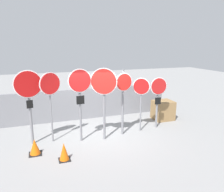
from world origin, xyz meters
The scene contains 12 objects.
ground_plane centered at (0.00, 0.00, 0.00)m, with size 40.00×40.00×0.00m, color gray.
fence_back centered at (0.00, 2.17, 0.71)m, with size 7.93×0.12×1.43m.
stop_sign_0 centered at (-2.43, 0.11, 1.85)m, with size 0.93×0.20×2.62m.
stop_sign_1 centered at (-1.73, 0.08, 1.96)m, with size 0.72×0.37×2.56m.
stop_sign_2 centered at (-0.77, -0.20, 1.88)m, with size 0.82×0.16×2.64m.
stop_sign_3 centered at (0.05, -0.35, 1.86)m, with size 0.87×0.42×2.65m.
stop_sign_4 centered at (0.88, -0.13, 1.68)m, with size 0.68×0.18×2.54m.
stop_sign_5 centered at (1.66, -0.05, 1.62)m, with size 0.58×0.37×2.18m.
stop_sign_6 centered at (2.48, 0.04, 1.47)m, with size 0.71×0.16×2.14m.
traffic_cone_0 centered at (-1.53, -1.35, 0.27)m, with size 0.35×0.35×0.56m.
traffic_cone_1 centered at (-2.37, -0.68, 0.25)m, with size 0.40×0.40×0.51m.
storage_crate centered at (3.30, 0.89, 0.44)m, with size 0.88×0.79×0.88m.
Camera 1 is at (-2.14, -7.51, 3.45)m, focal length 35.00 mm.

